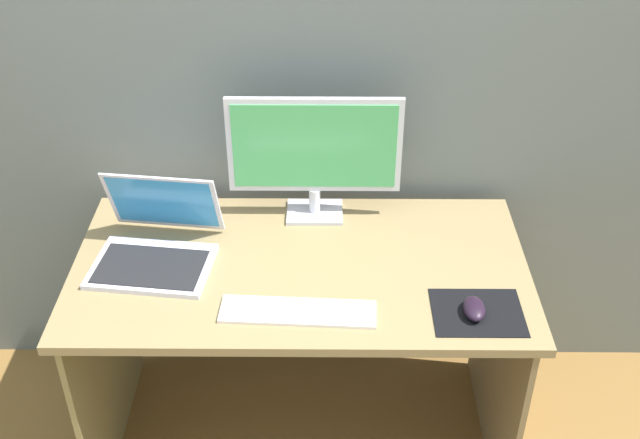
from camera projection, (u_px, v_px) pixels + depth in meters
ground_plane at (303, 432)px, 2.75m from camera, size 8.00×8.00×0.00m
wall_back at (302, 48)px, 2.40m from camera, size 6.00×0.04×2.50m
desk at (301, 305)px, 2.42m from camera, size 1.35×0.72×0.75m
monitor at (314, 152)px, 2.42m from camera, size 0.54×0.14×0.41m
laptop at (156, 244)px, 2.33m from camera, size 0.38×0.37×0.24m
keyboard_external at (297, 312)px, 2.15m from camera, size 0.43×0.13×0.01m
mousepad at (477, 312)px, 2.15m from camera, size 0.25×0.20×0.00m
mouse at (474, 309)px, 2.14m from camera, size 0.06×0.10×0.04m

